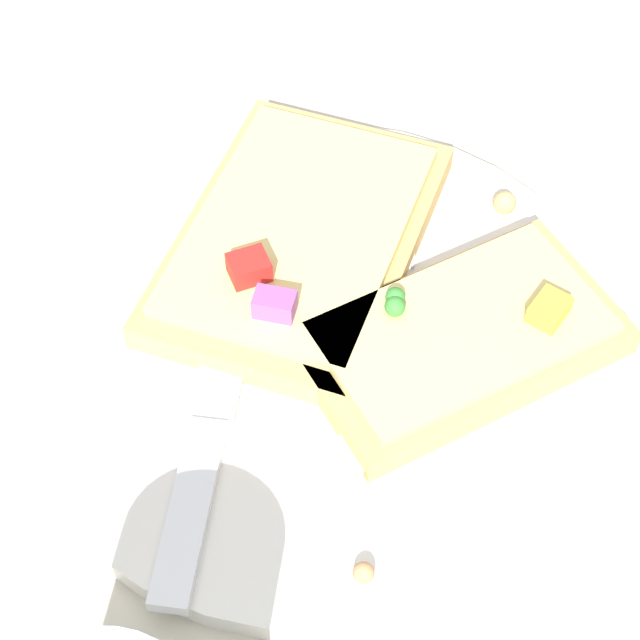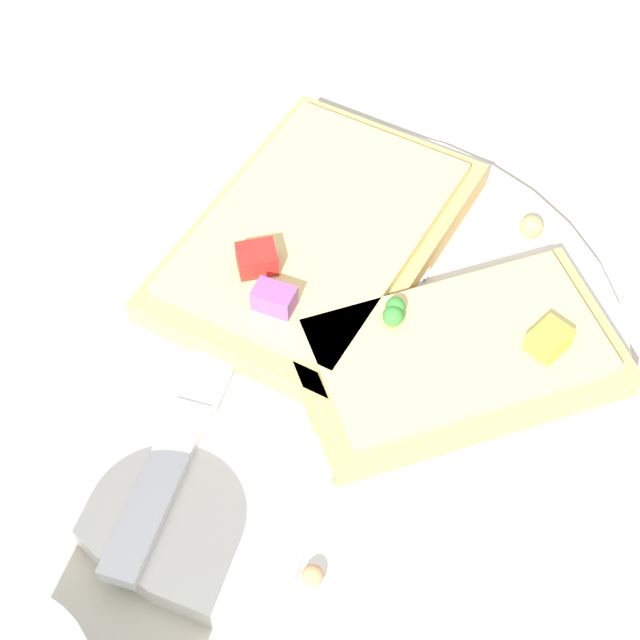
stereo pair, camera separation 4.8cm
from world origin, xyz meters
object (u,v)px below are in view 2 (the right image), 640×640
Objects in this scene: pizza_slice_main at (316,238)px; fork at (357,374)px; plate at (320,341)px; knife at (201,390)px; pizza_slice_corner at (457,356)px.

fork is at bearing 43.26° from pizza_slice_main.
knife reaches higher than plate.
plate is at bearing 142.79° from pizza_slice_corner.
pizza_slice_main is at bearing 32.72° from fork.
fork is (0.00, 0.03, 0.01)m from plate.
plate is 0.05m from pizza_slice_main.
pizza_slice_main reaches higher than pizza_slice_corner.
knife is 1.03× the size of pizza_slice_main.
plate is 0.03m from fork.
pizza_slice_corner is (-0.00, 0.09, 0.00)m from pizza_slice_main.
pizza_slice_main is 0.09m from pizza_slice_corner.
fork is 0.08m from pizza_slice_main.
pizza_slice_corner is at bearing 121.97° from plate.
pizza_slice_main is 1.19× the size of pizza_slice_corner.
pizza_slice_main reaches higher than knife.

